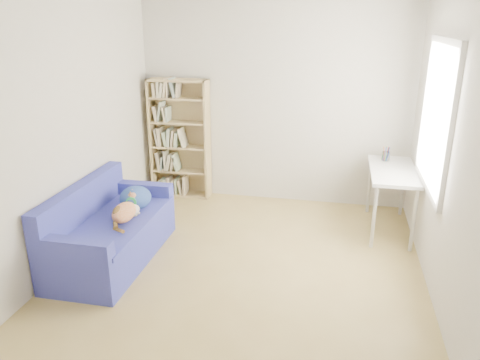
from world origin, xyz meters
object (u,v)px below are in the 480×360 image
Objects in this scene: desk at (392,176)px; sofa at (110,231)px; pen_cup at (386,155)px; bookshelf at (180,143)px.

sofa is at bearing -155.45° from desk.
desk is 6.32× the size of pen_cup.
pen_cup is at bearing -5.36° from bookshelf.
sofa is 9.26× the size of pen_cup.
sofa is 3.16m from desk.
bookshelf is (0.12, 1.89, 0.44)m from sofa.
bookshelf is 9.26× the size of pen_cup.
bookshelf is at bearing 86.24° from sofa.
sofa is at bearing -149.54° from pen_cup.
pen_cup is (2.67, -0.25, 0.07)m from bookshelf.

